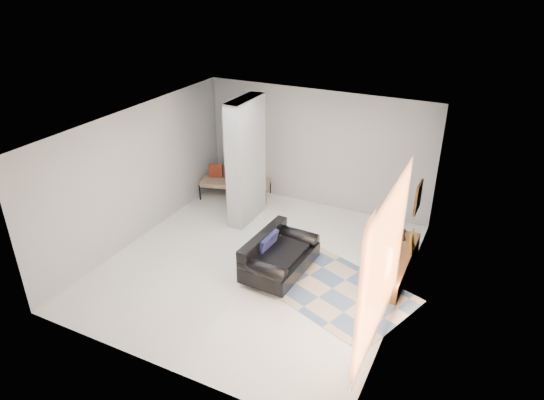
% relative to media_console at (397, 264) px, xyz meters
% --- Properties ---
extents(floor, '(6.00, 6.00, 0.00)m').
position_rel_media_console_xyz_m(floor, '(-2.52, -0.90, -0.20)').
color(floor, white).
rests_on(floor, ground).
extents(ceiling, '(6.00, 6.00, 0.00)m').
position_rel_media_console_xyz_m(ceiling, '(-2.52, -0.90, 2.60)').
color(ceiling, white).
rests_on(ceiling, wall_back).
extents(wall_back, '(6.00, 0.00, 6.00)m').
position_rel_media_console_xyz_m(wall_back, '(-2.52, 2.10, 1.20)').
color(wall_back, '#ACADB0').
rests_on(wall_back, ground).
extents(wall_front, '(6.00, 0.00, 6.00)m').
position_rel_media_console_xyz_m(wall_front, '(-2.52, -3.90, 1.20)').
color(wall_front, '#ACADB0').
rests_on(wall_front, ground).
extents(wall_left, '(0.00, 6.00, 6.00)m').
position_rel_media_console_xyz_m(wall_left, '(-5.27, -0.90, 1.20)').
color(wall_left, '#ACADB0').
rests_on(wall_left, ground).
extents(wall_right, '(0.00, 6.00, 6.00)m').
position_rel_media_console_xyz_m(wall_right, '(0.23, -0.90, 1.20)').
color(wall_right, '#ACADB0').
rests_on(wall_right, ground).
extents(partition_column, '(0.35, 1.20, 2.80)m').
position_rel_media_console_xyz_m(partition_column, '(-3.62, 0.70, 1.20)').
color(partition_column, '#A6AAAD').
rests_on(partition_column, floor).
extents(hallway_door, '(0.85, 0.06, 2.04)m').
position_rel_media_console_xyz_m(hallway_door, '(-4.62, 2.06, 0.82)').
color(hallway_door, white).
rests_on(hallway_door, floor).
extents(curtain, '(0.00, 2.55, 2.55)m').
position_rel_media_console_xyz_m(curtain, '(0.15, -2.05, 1.25)').
color(curtain, '#FF8A43').
rests_on(curtain, wall_right).
extents(wall_art, '(0.04, 0.45, 0.55)m').
position_rel_media_console_xyz_m(wall_art, '(0.20, -0.00, 1.45)').
color(wall_art, '#32200D').
rests_on(wall_art, wall_right).
extents(media_console, '(0.45, 2.00, 0.80)m').
position_rel_media_console_xyz_m(media_console, '(0.00, 0.00, 0.00)').
color(media_console, brown).
rests_on(media_console, floor).
extents(loveseat, '(1.02, 1.65, 0.76)m').
position_rel_media_console_xyz_m(loveseat, '(-2.06, -0.97, 0.15)').
color(loveseat, silver).
rests_on(loveseat, floor).
extents(daybed, '(1.82, 1.15, 0.77)m').
position_rel_media_console_xyz_m(daybed, '(-4.45, 1.57, 0.21)').
color(daybed, black).
rests_on(daybed, floor).
extents(area_rug, '(3.20, 2.66, 0.01)m').
position_rel_media_console_xyz_m(area_rug, '(-0.92, -1.01, -0.20)').
color(area_rug, '#C1B194').
rests_on(area_rug, floor).
extents(cylinder_lamp, '(0.11, 0.11, 0.57)m').
position_rel_media_console_xyz_m(cylinder_lamp, '(-0.02, -0.78, 0.48)').
color(cylinder_lamp, silver).
rests_on(cylinder_lamp, media_console).
extents(bronze_figurine, '(0.12, 0.12, 0.24)m').
position_rel_media_console_xyz_m(bronze_figurine, '(-0.05, 0.61, 0.31)').
color(bronze_figurine, '#2E2114').
rests_on(bronze_figurine, media_console).
extents(vase, '(0.21, 0.21, 0.20)m').
position_rel_media_console_xyz_m(vase, '(-0.05, -0.11, 0.30)').
color(vase, silver).
rests_on(vase, media_console).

